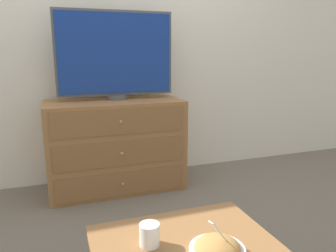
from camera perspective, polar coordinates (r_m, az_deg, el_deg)
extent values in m
plane|color=#70665B|center=(3.17, -7.59, -8.32)|extent=(12.00, 12.00, 0.00)
cube|color=white|center=(2.99, -8.45, 15.81)|extent=(12.00, 0.05, 2.60)
cube|color=#9E6B3D|center=(2.78, -9.09, -3.29)|extent=(1.10, 0.48, 0.75)
cube|color=brown|center=(2.63, -7.89, -9.94)|extent=(1.01, 0.01, 0.20)
sphere|color=tan|center=(2.62, -7.87, -9.99)|extent=(0.02, 0.02, 0.02)
cube|color=brown|center=(2.54, -8.07, -4.75)|extent=(1.01, 0.01, 0.20)
sphere|color=tan|center=(2.54, -8.04, -4.79)|extent=(0.02, 0.02, 0.02)
cube|color=brown|center=(2.48, -8.25, 0.76)|extent=(1.01, 0.01, 0.20)
sphere|color=tan|center=(2.48, -8.22, 0.73)|extent=(0.02, 0.02, 0.02)
cylinder|color=#515156|center=(2.77, -8.88, 4.97)|extent=(0.16, 0.16, 0.04)
cube|color=#515156|center=(2.75, -9.17, 12.35)|extent=(0.95, 0.04, 0.68)
cube|color=navy|center=(2.73, -9.09, 12.35)|extent=(0.91, 0.01, 0.64)
cylinder|color=brown|center=(1.75, 10.10, -19.93)|extent=(0.04, 0.04, 0.40)
ellipsoid|color=tan|center=(1.26, 8.57, -20.26)|extent=(0.17, 0.17, 0.07)
cube|color=silver|center=(1.21, 9.55, -18.47)|extent=(0.10, 0.04, 0.13)
cube|color=silver|center=(1.15, 7.85, -16.70)|extent=(0.03, 0.03, 0.03)
cylinder|color=white|center=(1.32, -3.23, -18.98)|extent=(0.07, 0.07, 0.05)
cylinder|color=white|center=(1.31, -3.24, -18.36)|extent=(0.08, 0.08, 0.09)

